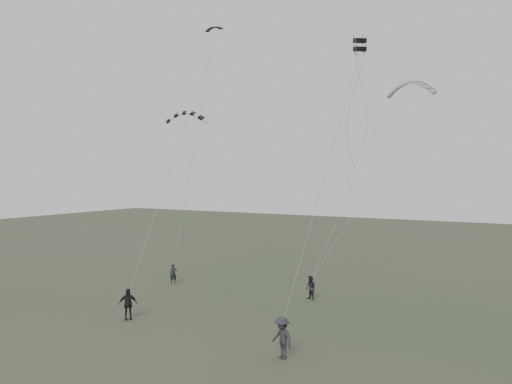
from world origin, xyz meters
The scene contains 9 objects.
ground centered at (0.00, 0.00, 0.00)m, with size 140.00×140.00×0.00m, color #333F28.
flyer_left centered at (-6.89, 6.38, 0.74)m, with size 0.54×0.35×1.48m, color black.
flyer_right centered at (4.16, 6.93, 0.79)m, with size 0.77×0.60×1.59m, color #232328.
flyer_center centered at (-3.17, -2.33, 0.89)m, with size 1.04×0.44×1.78m, color black.
flyer_far centered at (7.19, -3.43, 0.94)m, with size 1.22×0.70×1.88m, color #29292D.
kite_dark_small centered at (-6.63, 11.57, 20.55)m, with size 1.55×0.47×0.51m, color black, non-canonical shape.
kite_pale_large centered at (8.69, 15.10, 15.14)m, with size 3.65×0.82×1.52m, color #9FA1A3, non-canonical shape.
kite_striped centered at (-3.94, 4.27, 12.52)m, with size 2.84×0.71×1.13m, color black, non-canonical shape.
kite_box centered at (8.71, 2.75, 15.18)m, with size 0.57×0.57×0.69m, color black, non-canonical shape.
Camera 1 is at (17.03, -23.29, 8.27)m, focal length 35.00 mm.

